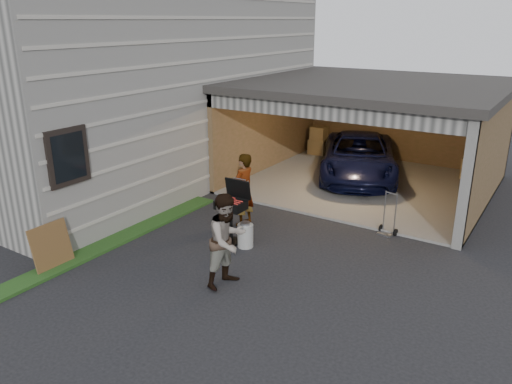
% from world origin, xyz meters
% --- Properties ---
extents(ground, '(80.00, 80.00, 0.00)m').
position_xyz_m(ground, '(0.00, 0.00, 0.00)').
color(ground, black).
rests_on(ground, ground).
extents(house, '(7.00, 11.00, 5.50)m').
position_xyz_m(house, '(-6.00, 4.00, 2.75)').
color(house, '#474744').
rests_on(house, ground).
extents(groundcover_strip, '(0.50, 8.00, 0.06)m').
position_xyz_m(groundcover_strip, '(-2.25, -1.00, 0.03)').
color(groundcover_strip, '#193814').
rests_on(groundcover_strip, ground).
extents(garage, '(6.80, 6.30, 2.90)m').
position_xyz_m(garage, '(0.76, 6.79, 1.87)').
color(garage, '#605E59').
rests_on(garage, ground).
extents(minivan, '(3.57, 4.91, 1.24)m').
position_xyz_m(minivan, '(0.37, 6.90, 0.62)').
color(minivan, black).
rests_on(minivan, ground).
extents(woman, '(0.44, 0.64, 1.68)m').
position_xyz_m(woman, '(-0.50, 2.20, 0.84)').
color(woman, '#9AA5C2').
rests_on(woman, ground).
extents(man, '(0.77, 0.92, 1.70)m').
position_xyz_m(man, '(0.80, -0.20, 0.85)').
color(man, '#4D2B1E').
rests_on(man, ground).
extents(bbq_grill, '(0.60, 0.52, 1.33)m').
position_xyz_m(bbq_grill, '(-0.17, 1.30, 0.79)').
color(bbq_grill, black).
rests_on(bbq_grill, ground).
extents(propane_tank, '(0.42, 0.42, 0.49)m').
position_xyz_m(propane_tank, '(0.19, 1.24, 0.25)').
color(propane_tank, '#ADAEA9').
rests_on(propane_tank, ground).
extents(plywood_panel, '(0.22, 0.79, 0.88)m').
position_xyz_m(plywood_panel, '(-2.34, -1.50, 0.44)').
color(plywood_panel, brown).
rests_on(plywood_panel, ground).
extents(hand_truck, '(0.42, 0.35, 0.96)m').
position_xyz_m(hand_truck, '(2.45, 3.46, 0.18)').
color(hand_truck, gray).
rests_on(hand_truck, ground).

